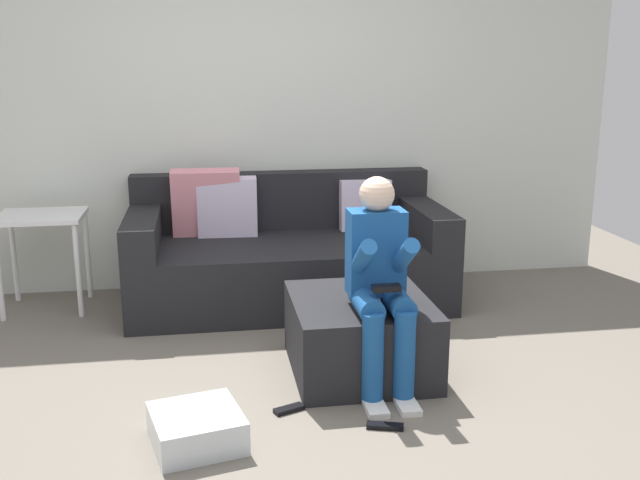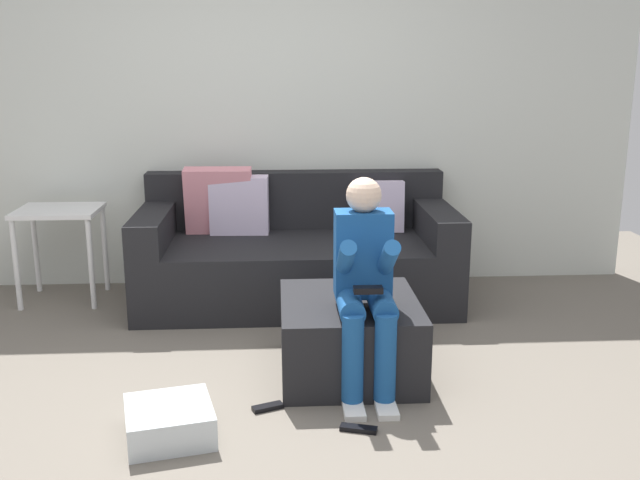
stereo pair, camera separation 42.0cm
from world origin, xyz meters
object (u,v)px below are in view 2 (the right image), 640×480
Objects in this scene: storage_bin at (169,422)px; remote_near_ottoman at (359,429)px; couch_sectional at (295,255)px; person_seated at (365,280)px; remote_by_storage_bin at (268,407)px; side_table at (60,224)px; ottoman at (349,336)px.

remote_near_ottoman is at bearing 0.13° from storage_bin.
couch_sectional is 5.67× the size of storage_bin.
remote_by_storage_bin is at bearing -156.74° from person_seated.
couch_sectional is at bearing 72.14° from storage_bin.
side_table is 2.74m from remote_near_ottoman.
couch_sectional is 1.28m from ottoman.
person_seated reaches higher than couch_sectional.
remote_by_storage_bin is at bearing 28.65° from storage_bin.
couch_sectional is 1.69m from remote_by_storage_bin.
ottoman is 0.43m from person_seated.
remote_by_storage_bin is (-0.43, -0.41, -0.19)m from ottoman.
person_seated reaches higher than ottoman.
remote_by_storage_bin is at bearing 167.07° from remote_near_ottoman.
side_table is 4.37× the size of remote_by_storage_bin.
side_table is at bearing 141.46° from person_seated.
person_seated is at bearing -75.06° from ottoman.
ottoman is at bearing 36.90° from storage_bin.
couch_sectional is at bearing -2.62° from side_table.
side_table is at bearing 116.77° from storage_bin.
remote_near_ottoman is 0.47m from remote_by_storage_bin.
remote_near_ottoman and remote_by_storage_bin have the same top height.
storage_bin is 2.53× the size of remote_by_storage_bin.
person_seated is 0.78m from remote_by_storage_bin.
storage_bin is (-0.86, -0.65, -0.13)m from ottoman.
remote_near_ottoman is (-0.02, -0.65, -0.19)m from ottoman.
remote_by_storage_bin is (1.42, -1.73, -0.53)m from side_table.
side_table is at bearing 144.62° from ottoman.
side_table reaches higher than ottoman.
ottoman is 5.35× the size of remote_by_storage_bin.
remote_near_ottoman is (0.23, -1.89, -0.31)m from couch_sectional.
couch_sectional reaches higher than remote_near_ottoman.
storage_bin reaches higher than remote_near_ottoman.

